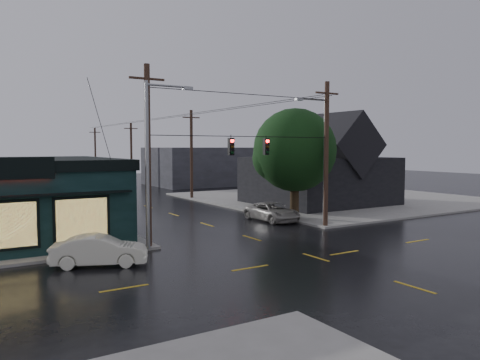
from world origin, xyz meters
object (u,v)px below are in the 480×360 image
corner_tree (295,150)px  suv_silver (272,212)px  utility_pole_nw (149,248)px  sedan_cream (100,251)px  utility_pole_ne (325,228)px

corner_tree → suv_silver: 5.09m
utility_pole_nw → corner_tree: bearing=17.1°
sedan_cream → suv_silver: (14.94, 6.80, -0.03)m
corner_tree → suv_silver: (-1.93, 0.27, -4.70)m
utility_pole_nw → utility_pole_ne: bearing=0.0°
utility_pole_nw → suv_silver: 12.40m
utility_pole_ne → sedan_cream: bearing=-171.7°
corner_tree → suv_silver: corner_tree is taller
sedan_cream → utility_pole_nw: bearing=-32.7°
corner_tree → sedan_cream: bearing=-158.9°
corner_tree → utility_pole_nw: bearing=-162.9°
utility_pole_nw → suv_silver: size_ratio=2.01×
suv_silver → sedan_cream: bearing=-156.6°
utility_pole_ne → sedan_cream: size_ratio=2.28×
suv_silver → utility_pole_nw: bearing=-160.2°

